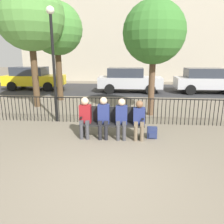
% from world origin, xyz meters
% --- Properties ---
extents(ground_plane, '(80.00, 80.00, 0.00)m').
position_xyz_m(ground_plane, '(0.00, 0.00, 0.00)').
color(ground_plane, '#706656').
extents(park_bench, '(1.93, 0.45, 0.92)m').
position_xyz_m(park_bench, '(0.00, 2.44, 0.50)').
color(park_bench, black).
rests_on(park_bench, ground).
extents(seated_person_0, '(0.34, 0.39, 1.23)m').
position_xyz_m(seated_person_0, '(-0.81, 2.31, 0.70)').
color(seated_person_0, '#3D3D42').
rests_on(seated_person_0, ground).
extents(seated_person_1, '(0.34, 0.39, 1.25)m').
position_xyz_m(seated_person_1, '(-0.25, 2.31, 0.70)').
color(seated_person_1, black).
rests_on(seated_person_1, ground).
extents(seated_person_2, '(0.34, 0.39, 1.22)m').
position_xyz_m(seated_person_2, '(0.29, 2.31, 0.68)').
color(seated_person_2, '#3D3D42').
rests_on(seated_person_2, ground).
extents(seated_person_3, '(0.34, 0.39, 1.17)m').
position_xyz_m(seated_person_3, '(0.80, 2.30, 0.66)').
color(seated_person_3, brown).
rests_on(seated_person_3, ground).
extents(backpack, '(0.29, 0.21, 0.35)m').
position_xyz_m(backpack, '(1.21, 2.39, 0.17)').
color(backpack, navy).
rests_on(backpack, ground).
extents(fence_railing, '(9.01, 0.03, 0.95)m').
position_xyz_m(fence_railing, '(-0.02, 3.81, 0.56)').
color(fence_railing, black).
rests_on(fence_railing, ground).
extents(tree_0, '(3.06, 3.06, 5.65)m').
position_xyz_m(tree_0, '(-3.99, 6.19, 4.10)').
color(tree_0, '#4C3823').
rests_on(tree_0, ground).
extents(tree_1, '(2.42, 2.42, 4.49)m').
position_xyz_m(tree_1, '(1.38, 5.09, 3.26)').
color(tree_1, brown).
rests_on(tree_1, ground).
extents(tree_2, '(2.70, 2.70, 5.11)m').
position_xyz_m(tree_2, '(-3.37, 7.84, 3.72)').
color(tree_2, '#4C3823').
rests_on(tree_2, ground).
extents(lamp_post, '(0.28, 0.28, 4.04)m').
position_xyz_m(lamp_post, '(-2.22, 3.86, 2.63)').
color(lamp_post, black).
rests_on(lamp_post, ground).
extents(street_surface, '(24.00, 6.00, 0.01)m').
position_xyz_m(street_surface, '(0.00, 12.00, 0.00)').
color(street_surface, '#2B2B2D').
rests_on(street_surface, ground).
extents(parked_car_0, '(4.20, 1.94, 1.62)m').
position_xyz_m(parked_car_0, '(5.50, 10.95, 0.84)').
color(parked_car_0, '#B7B7BC').
rests_on(parked_car_0, ground).
extents(parked_car_1, '(4.20, 1.94, 1.62)m').
position_xyz_m(parked_car_1, '(0.39, 10.86, 0.84)').
color(parked_car_1, '#B7B7BC').
rests_on(parked_car_1, ground).
extents(parked_car_2, '(4.20, 1.94, 1.62)m').
position_xyz_m(parked_car_2, '(-6.55, 11.51, 0.84)').
color(parked_car_2, yellow).
rests_on(parked_car_2, ground).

